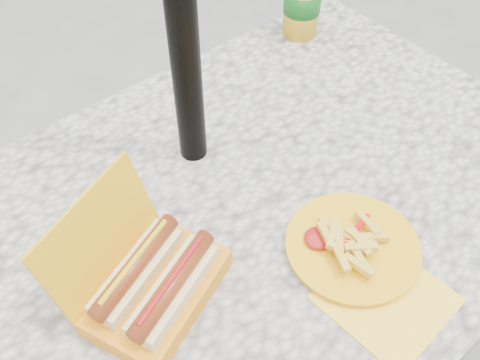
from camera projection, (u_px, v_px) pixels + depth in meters
picnic_table at (248, 239)px, 1.01m from camera, size 1.20×0.80×0.75m
hotdog_box at (152, 282)px, 0.78m from camera, size 0.26×0.25×0.17m
fries_plate at (354, 250)px, 0.85m from camera, size 0.22×0.29×0.04m
soda_cup at (302, 1)px, 1.20m from camera, size 0.09×0.09×0.16m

